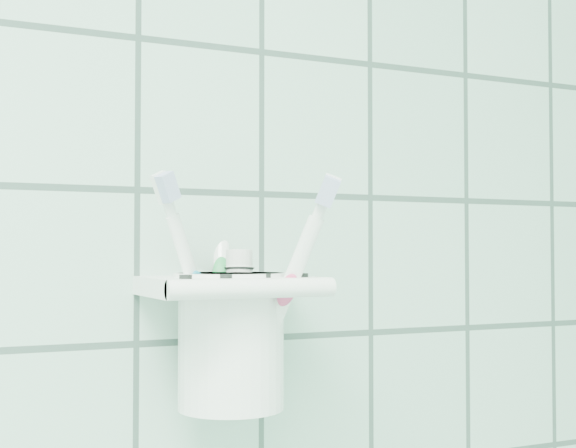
% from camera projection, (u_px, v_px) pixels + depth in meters
% --- Properties ---
extents(holder_bracket, '(0.14, 0.11, 0.04)m').
position_uv_depth(holder_bracket, '(229.00, 288.00, 0.66)').
color(holder_bracket, white).
rests_on(holder_bracket, wall_back).
extents(cup, '(0.10, 0.10, 0.11)m').
position_uv_depth(cup, '(231.00, 336.00, 0.67)').
color(cup, white).
rests_on(cup, holder_bracket).
extents(toothbrush_pink, '(0.08, 0.05, 0.20)m').
position_uv_depth(toothbrush_pink, '(231.00, 276.00, 0.68)').
color(toothbrush_pink, white).
rests_on(toothbrush_pink, cup).
extents(toothbrush_blue, '(0.04, 0.09, 0.21)m').
position_uv_depth(toothbrush_blue, '(222.00, 266.00, 0.65)').
color(toothbrush_blue, white).
rests_on(toothbrush_blue, cup).
extents(toothbrush_orange, '(0.05, 0.08, 0.20)m').
position_uv_depth(toothbrush_orange, '(244.00, 276.00, 0.67)').
color(toothbrush_orange, white).
rests_on(toothbrush_orange, cup).
extents(toothpaste_tube, '(0.04, 0.03, 0.12)m').
position_uv_depth(toothpaste_tube, '(239.00, 312.00, 0.67)').
color(toothpaste_tube, silver).
rests_on(toothpaste_tube, cup).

